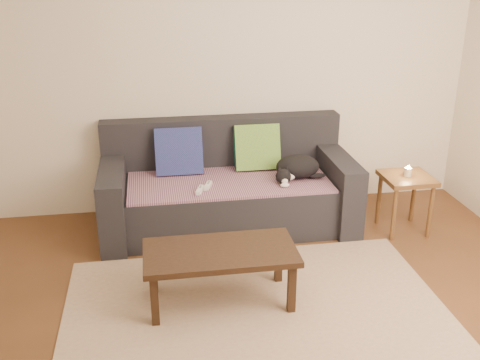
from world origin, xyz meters
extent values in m
plane|color=brown|center=(0.00, 0.00, 0.00)|extent=(4.50, 4.50, 0.00)
cube|color=beige|center=(0.00, 2.00, 1.30)|extent=(4.50, 0.04, 2.60)
cube|color=#232328|center=(0.00, 1.50, 0.21)|extent=(1.70, 0.78, 0.42)
cube|color=#232328|center=(0.00, 1.90, 0.65)|extent=(2.10, 0.18, 0.45)
cube|color=#232328|center=(-0.95, 1.50, 0.30)|extent=(0.20, 0.90, 0.60)
cube|color=#232328|center=(0.95, 1.50, 0.30)|extent=(0.20, 0.90, 0.60)
cube|color=#40274A|center=(0.00, 1.48, 0.43)|extent=(1.66, 0.74, 0.02)
cube|color=navy|center=(-0.39, 1.74, 0.63)|extent=(0.40, 0.21, 0.41)
cube|color=#0D5442|center=(0.29, 1.74, 0.63)|extent=(0.39, 0.21, 0.41)
ellipsoid|color=black|center=(0.58, 1.46, 0.54)|extent=(0.39, 0.31, 0.19)
sphere|color=black|center=(0.43, 1.33, 0.51)|extent=(0.14, 0.14, 0.13)
sphere|color=white|center=(0.43, 1.28, 0.49)|extent=(0.06, 0.06, 0.05)
ellipsoid|color=black|center=(0.73, 1.38, 0.48)|extent=(0.15, 0.06, 0.04)
cube|color=white|center=(-0.26, 1.28, 0.46)|extent=(0.08, 0.15, 0.03)
cube|color=white|center=(-0.19, 1.36, 0.46)|extent=(0.09, 0.15, 0.03)
cube|color=brown|center=(1.45, 1.21, 0.47)|extent=(0.39, 0.39, 0.04)
cylinder|color=brown|center=(1.29, 1.05, 0.23)|extent=(0.04, 0.04, 0.45)
cylinder|color=brown|center=(1.61, 1.05, 0.23)|extent=(0.04, 0.04, 0.45)
cylinder|color=brown|center=(1.29, 1.37, 0.23)|extent=(0.04, 0.04, 0.45)
cylinder|color=brown|center=(1.61, 1.37, 0.23)|extent=(0.04, 0.04, 0.45)
cylinder|color=beige|center=(1.45, 1.21, 0.53)|extent=(0.06, 0.06, 0.07)
sphere|color=#FFBF59|center=(1.45, 1.21, 0.57)|extent=(0.02, 0.02, 0.02)
cube|color=tan|center=(0.00, 0.15, 0.01)|extent=(2.50, 1.80, 0.01)
cube|color=black|center=(-0.21, 0.38, 0.38)|extent=(1.00, 0.50, 0.04)
cube|color=black|center=(-0.65, 0.19, 0.18)|extent=(0.05, 0.05, 0.36)
cube|color=black|center=(0.22, 0.19, 0.18)|extent=(0.05, 0.05, 0.36)
cube|color=black|center=(-0.65, 0.57, 0.18)|extent=(0.05, 0.05, 0.36)
cube|color=black|center=(0.22, 0.57, 0.18)|extent=(0.05, 0.05, 0.36)
camera|label=1|loc=(-0.60, -2.81, 2.17)|focal=42.00mm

